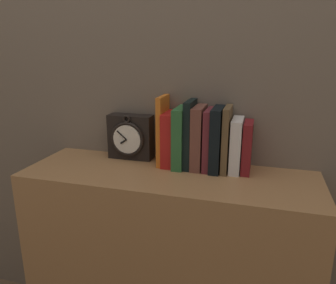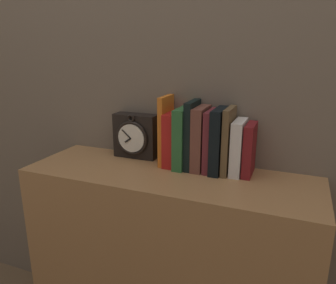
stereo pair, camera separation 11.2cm
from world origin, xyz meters
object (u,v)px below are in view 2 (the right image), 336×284
at_px(book_slot7_brown, 228,141).
at_px(book_slot3_black, 192,135).
at_px(book_slot2_green, 183,138).
at_px(book_slot9_maroon, 249,150).
at_px(book_slot4_brown, 201,138).
at_px(book_slot8_white, 238,147).
at_px(book_slot1_red, 173,139).
at_px(book_slot5_maroon, 210,141).
at_px(book_slot6_black, 219,141).
at_px(clock, 136,136).
at_px(book_slot0_orange, 166,130).

bearing_deg(book_slot7_brown, book_slot3_black, 179.22).
xyz_separation_m(book_slot2_green, book_slot9_maroon, (0.24, 0.01, -0.02)).
relative_size(book_slot2_green, book_slot4_brown, 0.97).
bearing_deg(book_slot3_black, book_slot8_white, 0.39).
bearing_deg(book_slot1_red, book_slot5_maroon, -0.95).
bearing_deg(book_slot6_black, book_slot8_white, 5.53).
distance_m(book_slot2_green, book_slot4_brown, 0.07).
distance_m(book_slot5_maroon, book_slot9_maroon, 0.14).
bearing_deg(book_slot3_black, book_slot1_red, 179.11).
relative_size(book_slot5_maroon, book_slot9_maroon, 1.21).
relative_size(clock, book_slot2_green, 0.82).
distance_m(clock, book_slot0_orange, 0.15).
relative_size(book_slot3_black, book_slot8_white, 1.30).
relative_size(book_slot1_red, book_slot8_white, 1.05).
xyz_separation_m(book_slot2_green, book_slot5_maroon, (0.10, 0.00, -0.00)).
bearing_deg(clock, book_slot6_black, -5.31).
distance_m(book_slot5_maroon, book_slot8_white, 0.10).
xyz_separation_m(book_slot2_green, book_slot4_brown, (0.07, 0.00, 0.00)).
bearing_deg(book_slot4_brown, clock, 174.24).
distance_m(book_slot1_red, book_slot9_maroon, 0.28).
relative_size(clock, book_slot8_white, 0.96).
height_order(book_slot1_red, book_slot7_brown, book_slot7_brown).
relative_size(book_slot4_brown, book_slot7_brown, 0.98).
bearing_deg(book_slot9_maroon, book_slot7_brown, -174.98).
bearing_deg(book_slot3_black, book_slot7_brown, -0.78).
bearing_deg(book_slot0_orange, book_slot5_maroon, -1.96).
xyz_separation_m(book_slot0_orange, book_slot5_maroon, (0.17, -0.01, -0.02)).
relative_size(book_slot3_black, book_slot7_brown, 1.07).
bearing_deg(book_slot9_maroon, book_slot4_brown, -177.97).
xyz_separation_m(book_slot6_black, book_slot8_white, (0.07, 0.01, -0.02)).
distance_m(book_slot6_black, book_slot7_brown, 0.03).
height_order(book_slot3_black, book_slot8_white, book_slot3_black).
relative_size(clock, book_slot9_maroon, 1.01).
height_order(book_slot6_black, book_slot8_white, book_slot6_black).
xyz_separation_m(clock, book_slot9_maroon, (0.45, -0.02, 0.00)).
bearing_deg(book_slot6_black, book_slot7_brown, 6.25).
height_order(book_slot2_green, book_slot4_brown, book_slot4_brown).
distance_m(book_slot3_black, book_slot4_brown, 0.03).
xyz_separation_m(book_slot8_white, book_slot9_maroon, (0.04, 0.00, -0.00)).
bearing_deg(book_slot5_maroon, book_slot3_black, 178.97).
bearing_deg(book_slot0_orange, book_slot1_red, -6.83).
relative_size(book_slot8_white, book_slot9_maroon, 1.05).
bearing_deg(book_slot8_white, book_slot6_black, -174.47).
xyz_separation_m(book_slot1_red, book_slot2_green, (0.04, -0.01, 0.01)).
distance_m(book_slot3_black, book_slot8_white, 0.17).
relative_size(book_slot0_orange, book_slot9_maroon, 1.43).
relative_size(book_slot1_red, book_slot5_maroon, 0.91).
height_order(book_slot0_orange, book_slot6_black, book_slot0_orange).
relative_size(book_slot3_black, book_slot9_maroon, 1.37).
bearing_deg(book_slot2_green, book_slot0_orange, 172.32).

